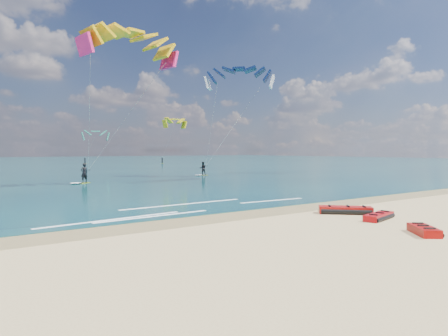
% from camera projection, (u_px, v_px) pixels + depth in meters
% --- Properties ---
extents(ground, '(320.00, 320.00, 0.00)m').
position_uv_depth(ground, '(59.00, 177.00, 50.51)').
color(ground, tan).
rests_on(ground, ground).
extents(wet_sand_strip, '(320.00, 2.40, 0.01)m').
position_uv_depth(wet_sand_strip, '(229.00, 216.00, 20.20)').
color(wet_sand_strip, olive).
rests_on(wet_sand_strip, ground).
extents(sea, '(320.00, 200.00, 0.04)m').
position_uv_depth(sea, '(1.00, 163.00, 102.94)').
color(sea, '#0B333E').
rests_on(sea, ground).
extents(packed_kite_left, '(2.62, 1.50, 0.35)m').
position_uv_depth(packed_kite_left, '(379.00, 219.00, 19.34)').
color(packed_kite_left, '#AF090E').
rests_on(packed_kite_left, ground).
extents(packed_kite_mid, '(2.95, 2.92, 0.44)m').
position_uv_depth(packed_kite_mid, '(345.00, 214.00, 21.13)').
color(packed_kite_mid, '#AD0E0C').
rests_on(packed_kite_mid, ground).
extents(packed_kite_right, '(2.01, 2.13, 0.38)m').
position_uv_depth(packed_kite_right, '(424.00, 234.00, 15.91)').
color(packed_kite_right, '#A60A07').
rests_on(packed_kite_right, ground).
extents(kitesurfer_main, '(10.74, 8.57, 15.87)m').
position_uv_depth(kitesurfer_main, '(108.00, 98.00, 37.86)').
color(kitesurfer_main, '#B6D619').
rests_on(kitesurfer_main, sea).
extents(kitesurfer_far, '(9.97, 8.39, 15.44)m').
position_uv_depth(kitesurfer_far, '(223.00, 114.00, 51.47)').
color(kitesurfer_far, gold).
rests_on(kitesurfer_far, sea).
extents(shoreline_foam, '(17.21, 3.66, 0.01)m').
position_uv_depth(shoreline_foam, '(180.00, 209.00, 22.32)').
color(shoreline_foam, white).
rests_on(shoreline_foam, ground).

